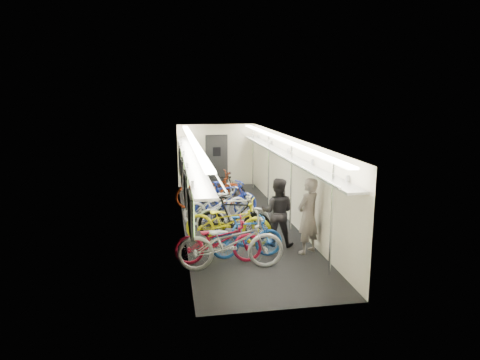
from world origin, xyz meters
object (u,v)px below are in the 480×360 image
object	(u,v)px
passenger_mid	(277,212)
backpack	(315,190)
passenger_near	(308,216)
bicycle_1	(247,237)
bicycle_0	(231,242)

from	to	relation	value
passenger_mid	backpack	world-z (taller)	passenger_mid
passenger_near	backpack	distance (m)	1.00
bicycle_1	passenger_mid	distance (m)	1.14
bicycle_1	passenger_mid	size ratio (longest dim) A/B	0.99
bicycle_0	passenger_near	distance (m)	1.97
bicycle_0	bicycle_1	distance (m)	0.70
bicycle_0	backpack	distance (m)	2.77
bicycle_0	passenger_mid	xyz separation A→B (m)	(1.30, 1.21, 0.24)
bicycle_1	backpack	xyz separation A→B (m)	(1.83, 0.87, 0.80)
passenger_near	backpack	bearing A→B (deg)	-150.64
passenger_mid	backpack	distance (m)	1.10
bicycle_0	backpack	world-z (taller)	backpack
passenger_near	backpack	world-z (taller)	passenger_near
bicycle_1	bicycle_0	bearing A→B (deg)	138.72
bicycle_1	backpack	distance (m)	2.18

